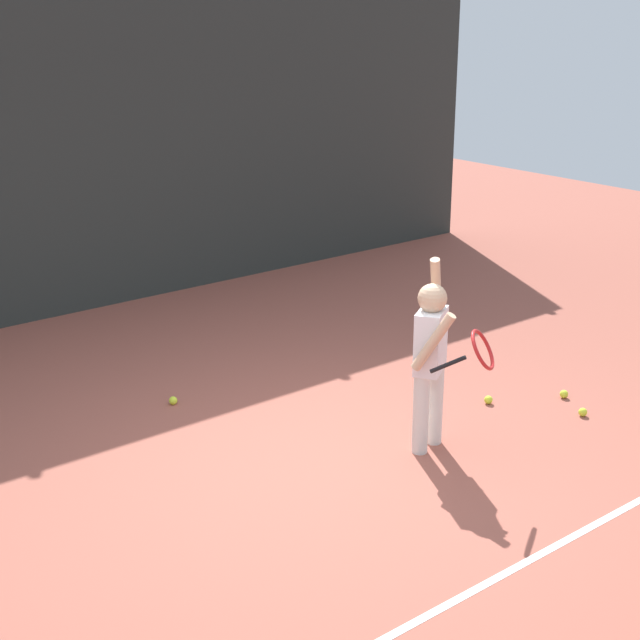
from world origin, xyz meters
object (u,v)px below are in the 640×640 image
(tennis_ball_3, at_px, (173,401))
(tennis_ball_4, at_px, (583,412))
(tennis_ball_1, at_px, (564,394))
(tennis_player, at_px, (432,352))
(tennis_ball_2, at_px, (488,400))

(tennis_ball_3, relative_size, tennis_ball_4, 1.00)
(tennis_ball_1, distance_m, tennis_ball_3, 3.08)
(tennis_player, relative_size, tennis_ball_2, 20.46)
(tennis_ball_1, height_order, tennis_ball_2, same)
(tennis_player, height_order, tennis_ball_1, tennis_player)
(tennis_ball_2, distance_m, tennis_ball_3, 2.46)
(tennis_player, distance_m, tennis_ball_3, 2.17)
(tennis_ball_2, distance_m, tennis_ball_4, 0.72)
(tennis_player, relative_size, tennis_ball_3, 20.46)
(tennis_ball_1, bearing_deg, tennis_ball_4, -118.86)
(tennis_player, relative_size, tennis_ball_4, 20.46)
(tennis_ball_2, relative_size, tennis_ball_3, 1.00)
(tennis_player, xyz_separation_m, tennis_ball_1, (1.46, -0.05, -0.69))
(tennis_ball_3, bearing_deg, tennis_ball_4, -42.70)
(tennis_player, xyz_separation_m, tennis_ball_3, (-1.02, 1.78, -0.69))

